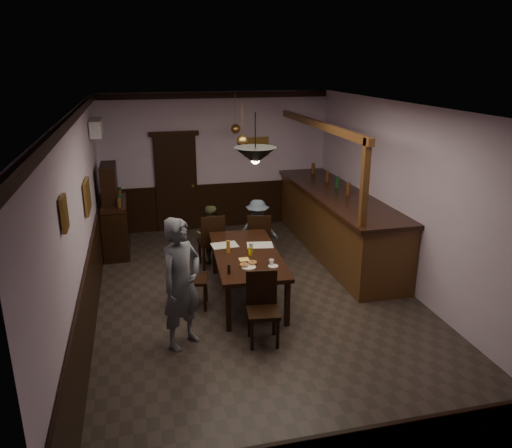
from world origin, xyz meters
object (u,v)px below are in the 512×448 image
object	(u,v)px
chair_side	(188,275)
bar_counter	(335,220)
person_seated_right	(257,230)
coffee_cup	(272,262)
pendant_brass_far	(236,129)
chair_near	(262,304)
person_seated_left	(210,234)
dining_table	(247,257)
pendant_iron	(255,156)
pendant_brass_mid	(242,141)
sideboard	(114,217)
soda_can	(250,251)
chair_far_right	(259,237)
chair_far_left	(212,239)
person_standing	(181,283)

from	to	relation	value
chair_side	bar_counter	world-z (taller)	bar_counter
person_seated_right	coffee_cup	world-z (taller)	person_seated_right
pendant_brass_far	chair_near	bearing A→B (deg)	-96.84
person_seated_left	bar_counter	bearing A→B (deg)	178.75
person_seated_left	bar_counter	world-z (taller)	bar_counter
dining_table	pendant_iron	world-z (taller)	pendant_iron
chair_side	pendant_brass_mid	xyz separation A→B (m)	(1.17, 1.47, 1.76)
pendant_brass_far	bar_counter	bearing A→B (deg)	-38.46
chair_near	sideboard	bearing A→B (deg)	124.43
soda_can	pendant_brass_far	distance (m)	3.39
chair_far_right	person_seated_left	bearing A→B (deg)	-6.69
chair_far_left	pendant_iron	xyz separation A→B (m)	(0.31, -2.09, 1.88)
person_seated_right	sideboard	xyz separation A→B (m)	(-2.63, 1.05, 0.12)
chair_near	pendant_iron	bearing A→B (deg)	94.09
person_seated_right	pendant_brass_mid	distance (m)	1.75
chair_far_left	person_seated_left	world-z (taller)	person_seated_left
chair_far_right	person_standing	distance (m)	2.95
dining_table	chair_far_left	xyz separation A→B (m)	(-0.36, 1.29, -0.13)
chair_near	pendant_iron	size ratio (longest dim) A/B	1.44
person_seated_left	pendant_iron	distance (m)	3.04
chair_near	person_standing	size ratio (longest dim) A/B	0.55
coffee_cup	chair_near	bearing A→B (deg)	-109.88
person_seated_right	pendant_iron	size ratio (longest dim) A/B	1.74
chair_far_right	pendant_iron	bearing A→B (deg)	88.99
chair_near	coffee_cup	xyz separation A→B (m)	(0.33, 0.76, 0.27)
bar_counter	pendant_brass_mid	distance (m)	2.52
person_standing	soda_can	size ratio (longest dim) A/B	14.76
sideboard	coffee_cup	bearing A→B (deg)	-53.20
person_seated_right	dining_table	bearing A→B (deg)	86.49
chair_near	sideboard	distance (m)	4.37
pendant_iron	bar_counter	bearing A→B (deg)	47.59
sideboard	pendant_iron	distance (m)	4.30
bar_counter	coffee_cup	bearing A→B (deg)	-131.21
chair_near	person_seated_left	size ratio (longest dim) A/B	0.88
chair_far_right	pendant_brass_mid	distance (m)	1.78
soda_can	sideboard	xyz separation A→B (m)	(-2.12, 2.66, -0.11)
coffee_cup	bar_counter	distance (m)	2.84
bar_counter	pendant_iron	bearing A→B (deg)	-132.41
person_standing	bar_counter	size ratio (longest dim) A/B	0.39
coffee_cup	chair_far_left	bearing A→B (deg)	111.91
pendant_brass_far	person_standing	bearing A→B (deg)	-110.77
pendant_iron	pendant_brass_far	world-z (taller)	same
person_standing	chair_side	bearing A→B (deg)	40.62
soda_can	pendant_brass_mid	size ratio (longest dim) A/B	0.15
dining_table	chair_side	world-z (taller)	chair_side
chair_far_right	dining_table	bearing A→B (deg)	81.96
person_standing	bar_counter	xyz separation A→B (m)	(3.25, 2.76, -0.24)
coffee_cup	chair_far_right	bearing A→B (deg)	85.36
sideboard	pendant_brass_far	world-z (taller)	pendant_brass_far
person_standing	dining_table	bearing A→B (deg)	7.07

